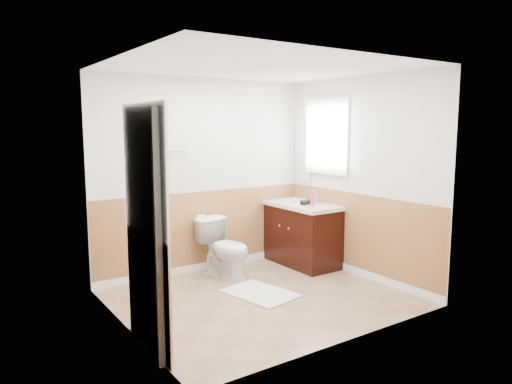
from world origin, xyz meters
TOP-DOWN VIEW (x-y plane):
  - floor at (0.00, 0.00)m, footprint 3.00×3.00m
  - ceiling at (0.00, 0.00)m, footprint 3.00×3.00m
  - wall_back at (0.00, 1.30)m, footprint 3.00×0.00m
  - wall_front at (0.00, -1.30)m, footprint 3.00×0.00m
  - wall_left at (-1.50, 0.00)m, footprint 0.00×3.00m
  - wall_right at (1.50, 0.00)m, footprint 0.00×3.00m
  - wainscot_back at (0.00, 1.29)m, footprint 3.00×0.00m
  - wainscot_front at (0.00, -1.29)m, footprint 3.00×0.00m
  - wainscot_left at (-1.49, 0.00)m, footprint 0.00×2.60m
  - wainscot_right at (1.49, 0.00)m, footprint 0.00×2.60m
  - toilet at (0.05, 0.87)m, footprint 0.55×0.79m
  - bath_mat at (0.05, 0.10)m, footprint 0.70×0.90m
  - vanity_cabinet at (1.21, 0.78)m, footprint 0.55×1.10m
  - vanity_knob_left at (0.91, 0.68)m, footprint 0.03×0.03m
  - vanity_knob_right at (0.91, 0.88)m, footprint 0.03×0.03m
  - countertop at (1.20, 0.78)m, footprint 0.60×1.15m
  - sink_basin at (1.21, 0.93)m, footprint 0.36×0.36m
  - faucet at (1.39, 0.93)m, footprint 0.02×0.02m
  - lotion_bottle at (1.11, 0.44)m, footprint 0.05×0.05m
  - soap_dispenser at (1.33, 0.66)m, footprint 0.10×0.10m
  - hair_dryer_body at (1.16, 0.64)m, footprint 0.14×0.07m
  - hair_dryer_handle at (1.13, 0.70)m, footprint 0.03×0.03m
  - mirror_panel at (1.48, 1.10)m, footprint 0.02×0.35m
  - window_frame at (1.47, 0.59)m, footprint 0.04×0.80m
  - window_glass at (1.49, 0.59)m, footprint 0.01×0.70m
  - door at (-1.40, -0.45)m, footprint 0.29×0.78m
  - door_frame at (-1.48, -0.45)m, footprint 0.02×0.92m
  - door_knob at (-1.34, -0.12)m, footprint 0.06×0.06m
  - towel_bar at (-0.55, 1.25)m, footprint 0.62×0.02m
  - tp_holder_bar at (-0.10, 1.23)m, footprint 0.14×0.02m
  - tp_roll at (-0.10, 1.23)m, footprint 0.10×0.11m
  - tp_sheet at (-0.10, 1.23)m, footprint 0.10×0.01m

SIDE VIEW (x-z plane):
  - floor at x=0.00m, z-range 0.00..0.00m
  - bath_mat at x=0.05m, z-range 0.00..0.02m
  - toilet at x=0.05m, z-range 0.00..0.74m
  - vanity_cabinet at x=1.21m, z-range 0.00..0.80m
  - wainscot_back at x=0.00m, z-range -1.00..2.00m
  - wainscot_front at x=0.00m, z-range -1.00..2.00m
  - wainscot_left at x=-1.49m, z-range -0.80..1.80m
  - wainscot_right at x=1.49m, z-range -0.80..1.80m
  - vanity_knob_left at x=0.91m, z-range 0.53..0.57m
  - vanity_knob_right at x=0.91m, z-range 0.53..0.57m
  - tp_sheet at x=-0.10m, z-range 0.51..0.67m
  - tp_holder_bar at x=-0.10m, z-range 0.69..0.71m
  - tp_roll at x=-0.10m, z-range 0.64..0.76m
  - countertop at x=1.20m, z-range 0.80..0.85m
  - hair_dryer_handle at x=1.13m, z-range 0.82..0.89m
  - sink_basin at x=1.21m, z-range 0.85..0.87m
  - hair_dryer_body at x=1.16m, z-range 0.85..0.92m
  - faucet at x=1.39m, z-range 0.85..0.99m
  - soap_dispenser at x=1.33m, z-range 0.85..1.02m
  - door_knob at x=-1.34m, z-range 0.92..0.98m
  - lotion_bottle at x=1.11m, z-range 0.85..1.07m
  - door at x=-1.40m, z-range 0.00..2.04m
  - door_frame at x=-1.48m, z-range -0.02..2.08m
  - wall_back at x=0.00m, z-range -0.25..2.75m
  - wall_front at x=0.00m, z-range -0.25..2.75m
  - wall_left at x=-1.50m, z-range -0.25..2.75m
  - wall_right at x=1.50m, z-range -0.25..2.75m
  - mirror_panel at x=1.48m, z-range 1.10..2.00m
  - towel_bar at x=-0.55m, z-range 1.59..1.61m
  - window_frame at x=1.47m, z-range 1.25..2.25m
  - window_glass at x=1.49m, z-range 1.30..2.20m
  - ceiling at x=0.00m, z-range 2.50..2.50m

